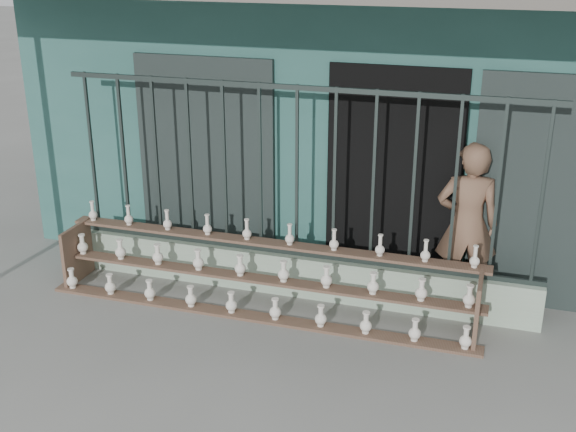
% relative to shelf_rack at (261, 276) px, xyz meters
% --- Properties ---
extents(ground, '(60.00, 60.00, 0.00)m').
position_rel_shelf_rack_xyz_m(ground, '(0.25, -0.89, -0.36)').
color(ground, slate).
extents(workshop_building, '(7.40, 6.60, 3.21)m').
position_rel_shelf_rack_xyz_m(workshop_building, '(0.26, 3.34, 1.26)').
color(workshop_building, '#2A5A53').
rests_on(workshop_building, ground).
extents(parapet_wall, '(5.00, 0.20, 0.45)m').
position_rel_shelf_rack_xyz_m(parapet_wall, '(0.25, 0.41, -0.13)').
color(parapet_wall, '#9EB79D').
rests_on(parapet_wall, ground).
extents(security_fence, '(5.00, 0.04, 1.80)m').
position_rel_shelf_rack_xyz_m(security_fence, '(0.25, 0.41, 0.99)').
color(security_fence, '#283330').
rests_on(security_fence, parapet_wall).
extents(shelf_rack, '(4.50, 0.68, 0.85)m').
position_rel_shelf_rack_xyz_m(shelf_rack, '(0.00, 0.00, 0.00)').
color(shelf_rack, brown).
rests_on(shelf_rack, ground).
extents(elderly_woman, '(0.69, 0.52, 1.73)m').
position_rel_shelf_rack_xyz_m(elderly_woman, '(1.95, 0.75, 0.51)').
color(elderly_woman, brown).
rests_on(elderly_woman, ground).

